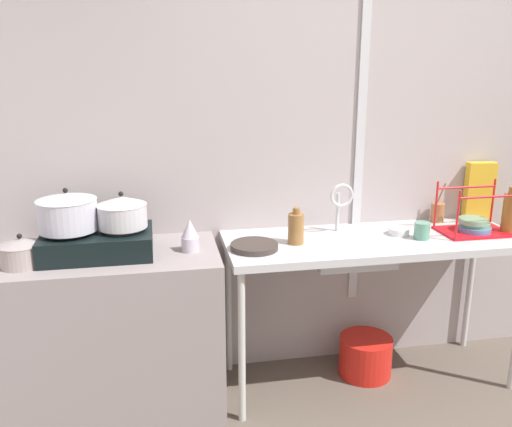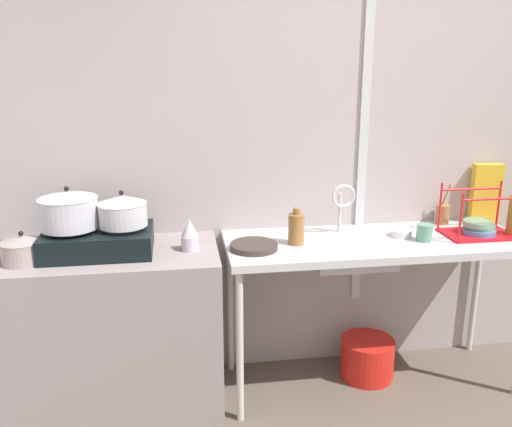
# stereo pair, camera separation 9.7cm
# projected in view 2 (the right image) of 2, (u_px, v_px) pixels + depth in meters

# --- Properties ---
(wall_back) EXTENTS (5.14, 0.10, 2.58)m
(wall_back) POSITION_uv_depth(u_px,v_px,m) (386.00, 146.00, 3.06)
(wall_back) COLOR #AA9F9F
(wall_back) RESTS_ON ground
(wall_metal_strip) EXTENTS (0.05, 0.01, 2.06)m
(wall_metal_strip) POSITION_uv_depth(u_px,v_px,m) (364.00, 125.00, 2.95)
(wall_metal_strip) COLOR silver
(counter_concrete) EXTENTS (1.10, 0.56, 0.85)m
(counter_concrete) POSITION_uv_depth(u_px,v_px,m) (112.00, 330.00, 2.76)
(counter_concrete) COLOR gray
(counter_concrete) RESTS_ON ground
(counter_sink) EXTENTS (1.59, 0.56, 0.85)m
(counter_sink) POSITION_uv_depth(u_px,v_px,m) (375.00, 251.00, 2.86)
(counter_sink) COLOR silver
(counter_sink) RESTS_ON ground
(stove) EXTENTS (0.52, 0.34, 0.13)m
(stove) POSITION_uv_depth(u_px,v_px,m) (98.00, 241.00, 2.63)
(stove) COLOR black
(stove) RESTS_ON counter_concrete
(pot_on_left_burner) EXTENTS (0.28, 0.28, 0.20)m
(pot_on_left_burner) POSITION_uv_depth(u_px,v_px,m) (68.00, 210.00, 2.57)
(pot_on_left_burner) COLOR silver
(pot_on_left_burner) RESTS_ON stove
(pot_on_right_burner) EXTENTS (0.24, 0.24, 0.18)m
(pot_on_right_burner) POSITION_uv_depth(u_px,v_px,m) (122.00, 210.00, 2.60)
(pot_on_right_burner) COLOR silver
(pot_on_right_burner) RESTS_ON stove
(pot_beside_stove) EXTENTS (0.20, 0.20, 0.15)m
(pot_beside_stove) POSITION_uv_depth(u_px,v_px,m) (23.00, 249.00, 2.50)
(pot_beside_stove) COLOR #A49491
(pot_beside_stove) RESTS_ON counter_concrete
(percolator) EXTENTS (0.09, 0.09, 0.16)m
(percolator) POSITION_uv_depth(u_px,v_px,m) (190.00, 235.00, 2.66)
(percolator) COLOR silver
(percolator) RESTS_ON counter_concrete
(sink_basin) EXTENTS (0.42, 0.29, 0.12)m
(sink_basin) POSITION_uv_depth(u_px,v_px,m) (352.00, 253.00, 2.83)
(sink_basin) COLOR silver
(sink_basin) RESTS_ON counter_sink
(faucet) EXTENTS (0.13, 0.08, 0.28)m
(faucet) POSITION_uv_depth(u_px,v_px,m) (343.00, 200.00, 2.88)
(faucet) COLOR silver
(faucet) RESTS_ON counter_sink
(frying_pan) EXTENTS (0.24, 0.24, 0.03)m
(frying_pan) POSITION_uv_depth(u_px,v_px,m) (254.00, 246.00, 2.70)
(frying_pan) COLOR #392F2B
(frying_pan) RESTS_ON counter_sink
(dish_rack) EXTENTS (0.37, 0.24, 0.27)m
(dish_rack) POSITION_uv_depth(u_px,v_px,m) (479.00, 228.00, 2.90)
(dish_rack) COLOR red
(dish_rack) RESTS_ON counter_sink
(cup_by_rack) EXTENTS (0.08, 0.08, 0.09)m
(cup_by_rack) POSITION_uv_depth(u_px,v_px,m) (424.00, 233.00, 2.81)
(cup_by_rack) COLOR #59927B
(cup_by_rack) RESTS_ON counter_sink
(small_bowl_on_drainboard) EXTENTS (0.11, 0.11, 0.04)m
(small_bowl_on_drainboard) POSITION_uv_depth(u_px,v_px,m) (401.00, 233.00, 2.89)
(small_bowl_on_drainboard) COLOR silver
(small_bowl_on_drainboard) RESTS_ON counter_sink
(bottle_by_sink) EXTENTS (0.08, 0.08, 0.19)m
(bottle_by_sink) POSITION_uv_depth(u_px,v_px,m) (296.00, 228.00, 2.75)
(bottle_by_sink) COLOR olive
(bottle_by_sink) RESTS_ON counter_sink
(cereal_box) EXTENTS (0.17, 0.08, 0.34)m
(cereal_box) POSITION_uv_depth(u_px,v_px,m) (486.00, 193.00, 3.12)
(cereal_box) COLOR gold
(cereal_box) RESTS_ON counter_sink
(utensil_jar) EXTENTS (0.08, 0.08, 0.24)m
(utensil_jar) POSITION_uv_depth(u_px,v_px,m) (442.00, 214.00, 3.11)
(utensil_jar) COLOR #9C673D
(utensil_jar) RESTS_ON counter_sink
(bucket_on_floor) EXTENTS (0.30, 0.30, 0.23)m
(bucket_on_floor) POSITION_uv_depth(u_px,v_px,m) (367.00, 358.00, 3.09)
(bucket_on_floor) COLOR red
(bucket_on_floor) RESTS_ON ground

